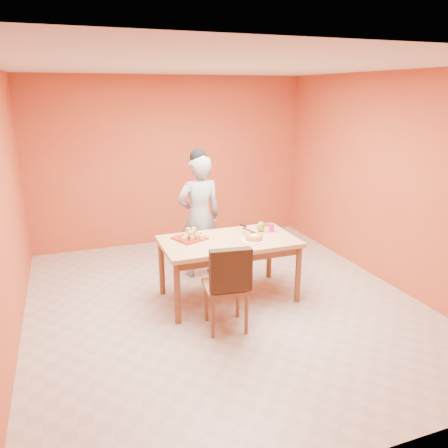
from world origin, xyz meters
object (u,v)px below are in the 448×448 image
object	(u,v)px
person	(199,217)
magenta_glass	(271,228)
dining_table	(229,247)
checker_tin	(267,224)
dining_chair	(227,285)
pastry_platter	(190,238)
egg_ornament	(261,227)
sponge_cake	(254,237)
red_dinner_plate	(193,234)

from	to	relation	value
person	magenta_glass	bearing A→B (deg)	133.33
dining_table	checker_tin	bearing A→B (deg)	27.24
dining_chair	pastry_platter	size ratio (longest dim) A/B	2.93
pastry_platter	checker_tin	xyz separation A→B (m)	(1.11, 0.17, 0.00)
magenta_glass	checker_tin	xyz separation A→B (m)	(0.07, 0.25, -0.04)
dining_table	egg_ornament	world-z (taller)	egg_ornament
dining_table	checker_tin	xyz separation A→B (m)	(0.68, 0.35, 0.11)
dining_chair	person	size ratio (longest dim) A/B	0.58
sponge_cake	person	bearing A→B (deg)	112.24
sponge_cake	egg_ornament	world-z (taller)	egg_ornament
pastry_platter	sponge_cake	size ratio (longest dim) A/B	1.54
sponge_cake	magenta_glass	size ratio (longest dim) A/B	2.13
person	pastry_platter	xyz separation A→B (m)	(-0.31, -0.63, -0.06)
pastry_platter	sponge_cake	xyz separation A→B (m)	(0.70, -0.32, 0.03)
dining_table	magenta_glass	xyz separation A→B (m)	(0.61, 0.10, 0.14)
pastry_platter	red_dinner_plate	world-z (taller)	pastry_platter
dining_table	person	distance (m)	0.83
dining_chair	egg_ornament	size ratio (longest dim) A/B	7.42
person	pastry_platter	world-z (taller)	person
person	red_dinner_plate	size ratio (longest dim) A/B	7.61
person	pastry_platter	size ratio (longest dim) A/B	5.03
sponge_cake	checker_tin	size ratio (longest dim) A/B	2.42
pastry_platter	person	bearing A→B (deg)	63.47
checker_tin	red_dinner_plate	bearing A→B (deg)	-179.55
sponge_cake	egg_ornament	bearing A→B (deg)	52.11
dining_chair	pastry_platter	distance (m)	0.90
dining_chair	egg_ornament	distance (m)	1.16
dining_table	egg_ornament	bearing A→B (deg)	16.45
red_dinner_plate	sponge_cake	size ratio (longest dim) A/B	1.01
person	checker_tin	world-z (taller)	person
checker_tin	dining_chair	bearing A→B (deg)	-133.19
dining_table	dining_chair	distance (m)	0.74
dining_chair	red_dinner_plate	bearing A→B (deg)	101.21
person	sponge_cake	bearing A→B (deg)	109.53
egg_ornament	pastry_platter	bearing A→B (deg)	-179.31
dining_chair	magenta_glass	distance (m)	1.22
pastry_platter	magenta_glass	bearing A→B (deg)	-4.19
person	egg_ornament	distance (m)	0.89
person	sponge_cake	world-z (taller)	person
sponge_cake	red_dinner_plate	bearing A→B (deg)	142.04
pastry_platter	red_dinner_plate	xyz separation A→B (m)	(0.08, 0.16, -0.00)
dining_table	pastry_platter	xyz separation A→B (m)	(-0.43, 0.18, 0.10)
red_dinner_plate	egg_ornament	xyz separation A→B (m)	(0.83, -0.20, 0.06)
dining_chair	red_dinner_plate	world-z (taller)	dining_chair
dining_table	sponge_cake	xyz separation A→B (m)	(0.27, -0.14, 0.13)
magenta_glass	checker_tin	bearing A→B (deg)	74.67
red_dinner_plate	egg_ornament	distance (m)	0.86
egg_ornament	dining_table	bearing A→B (deg)	-160.68
pastry_platter	checker_tin	distance (m)	1.12
dining_chair	pastry_platter	xyz separation A→B (m)	(-0.15, 0.85, 0.26)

